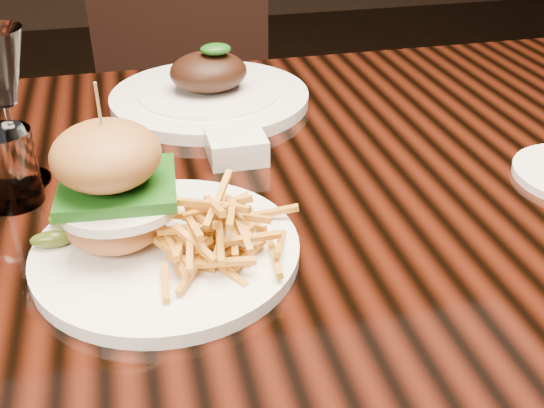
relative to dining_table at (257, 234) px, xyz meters
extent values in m
cube|color=black|center=(0.00, 0.00, 0.06)|extent=(1.60, 0.90, 0.04)
cube|color=black|center=(0.74, 0.39, -0.32)|extent=(0.06, 0.06, 0.71)
cylinder|color=white|center=(-0.12, -0.13, 0.08)|extent=(0.27, 0.27, 0.01)
ellipsoid|color=#A66535|center=(-0.17, -0.11, 0.11)|extent=(0.10, 0.10, 0.04)
ellipsoid|color=silver|center=(-0.16, -0.13, 0.14)|extent=(0.11, 0.09, 0.01)
ellipsoid|color=orange|center=(-0.14, -0.14, 0.15)|extent=(0.02, 0.02, 0.01)
cube|color=#1E5D17|center=(-0.17, -0.11, 0.15)|extent=(0.12, 0.11, 0.01)
ellipsoid|color=brown|center=(-0.17, -0.11, 0.19)|extent=(0.10, 0.10, 0.06)
cylinder|color=#9E7A49|center=(-0.17, -0.11, 0.22)|extent=(0.00, 0.00, 0.08)
ellipsoid|color=#2F3D10|center=(-0.23, -0.11, 0.10)|extent=(0.04, 0.02, 0.02)
ellipsoid|color=#2F3D10|center=(-0.22, -0.08, 0.10)|extent=(0.05, 0.04, 0.02)
cube|color=white|center=(-0.01, 0.07, 0.09)|extent=(0.10, 0.10, 0.03)
cylinder|color=white|center=(-0.28, 0.07, 0.08)|extent=(0.07, 0.07, 0.00)
cylinder|color=white|center=(-0.28, 0.07, 0.13)|extent=(0.01, 0.01, 0.10)
cylinder|color=white|center=(-0.28, 0.02, 0.12)|extent=(0.07, 0.07, 0.09)
cylinder|color=white|center=(-0.02, 0.26, 0.09)|extent=(0.31, 0.31, 0.02)
cylinder|color=white|center=(-0.02, 0.26, 0.09)|extent=(0.22, 0.22, 0.02)
ellipsoid|color=black|center=(-0.02, 0.26, 0.13)|extent=(0.12, 0.10, 0.06)
ellipsoid|color=#1E5D17|center=(-0.01, 0.25, 0.17)|extent=(0.05, 0.03, 0.02)
cube|color=black|center=(-0.02, 0.80, -0.22)|extent=(0.52, 0.52, 0.06)
cube|color=black|center=(0.01, 1.01, 0.03)|extent=(0.46, 0.12, 0.50)
cylinder|color=black|center=(-0.23, 0.64, -0.45)|extent=(0.04, 0.04, 0.45)
cylinder|color=black|center=(0.14, 0.58, -0.45)|extent=(0.04, 0.04, 0.45)
cylinder|color=black|center=(-0.18, 1.02, -0.45)|extent=(0.04, 0.04, 0.45)
cylinder|color=black|center=(0.20, 0.96, -0.45)|extent=(0.04, 0.04, 0.45)
camera|label=1|loc=(-0.14, -0.67, 0.46)|focal=42.00mm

